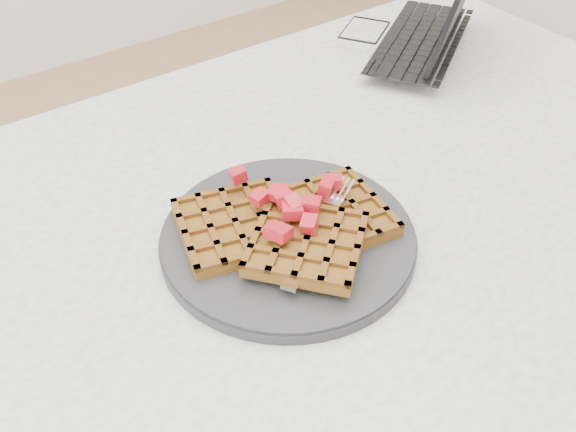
{
  "coord_description": "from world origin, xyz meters",
  "views": [
    {
      "loc": [
        -0.39,
        -0.44,
        1.24
      ],
      "look_at": [
        -0.08,
        -0.02,
        0.79
      ],
      "focal_mm": 40.0,
      "sensor_mm": 36.0,
      "label": 1
    }
  ],
  "objects": [
    {
      "name": "plate",
      "position": [
        -0.08,
        -0.02,
        0.76
      ],
      "size": [
        0.28,
        0.28,
        0.02
      ],
      "primitive_type": "cylinder",
      "color": "#252528",
      "rests_on": "table"
    },
    {
      "name": "waffles",
      "position": [
        -0.08,
        -0.03,
        0.78
      ],
      "size": [
        0.24,
        0.23,
        0.03
      ],
      "color": "brown",
      "rests_on": "plate"
    },
    {
      "name": "strawberry_pile",
      "position": [
        -0.08,
        -0.02,
        0.8
      ],
      "size": [
        0.15,
        0.15,
        0.02
      ],
      "primitive_type": null,
      "color": "maroon",
      "rests_on": "waffles"
    },
    {
      "name": "table",
      "position": [
        0.0,
        0.0,
        0.64
      ],
      "size": [
        1.2,
        0.8,
        0.75
      ],
      "color": "silver",
      "rests_on": "ground"
    },
    {
      "name": "fork",
      "position": [
        -0.06,
        -0.05,
        0.77
      ],
      "size": [
        0.17,
        0.11,
        0.02
      ],
      "primitive_type": null,
      "rotation": [
        0.0,
        0.0,
        -1.03
      ],
      "color": "silver",
      "rests_on": "plate"
    },
    {
      "name": "laptop",
      "position": [
        0.35,
        0.24,
        0.78
      ],
      "size": [
        0.35,
        0.33,
        0.2
      ],
      "rotation": [
        0.0,
        0.0,
        3.7
      ],
      "color": "black",
      "rests_on": "table"
    }
  ]
}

